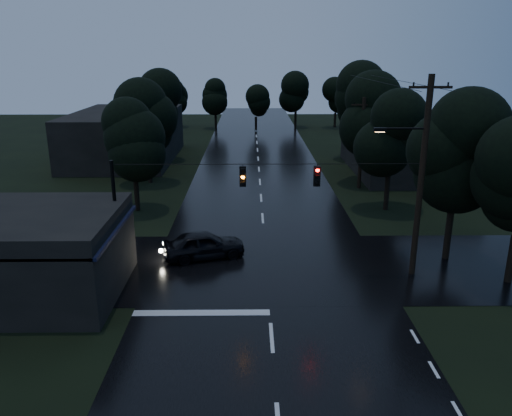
{
  "coord_description": "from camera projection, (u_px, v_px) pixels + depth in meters",
  "views": [
    {
      "loc": [
        -0.83,
        -12.5,
        10.96
      ],
      "look_at": [
        -0.54,
        12.79,
        3.02
      ],
      "focal_mm": 35.0,
      "sensor_mm": 36.0,
      "label": 1
    }
  ],
  "objects": [
    {
      "name": "tree_right_c",
      "position": [
        357.0,
        98.0,
        51.58
      ],
      "size": [
        4.76,
        4.76,
        10.03
      ],
      "color": "black",
      "rests_on": "ground"
    },
    {
      "name": "main_road",
      "position": [
        260.0,
        182.0,
        43.83
      ],
      "size": [
        12.0,
        120.0,
        0.02
      ],
      "primitive_type": "cube",
      "color": "black",
      "rests_on": "ground"
    },
    {
      "name": "utility_pole_main",
      "position": [
        420.0,
        175.0,
        24.21
      ],
      "size": [
        3.5,
        0.3,
        10.0
      ],
      "color": "black",
      "rests_on": "ground"
    },
    {
      "name": "span_signals",
      "position": [
        279.0,
        175.0,
        24.13
      ],
      "size": [
        15.0,
        0.37,
        1.12
      ],
      "color": "black",
      "rests_on": "ground"
    },
    {
      "name": "tree_left_b",
      "position": [
        146.0,
        118.0,
        42.05
      ],
      "size": [
        4.2,
        4.2,
        8.85
      ],
      "color": "black",
      "rests_on": "ground"
    },
    {
      "name": "tree_corner_near",
      "position": [
        458.0,
        152.0,
        25.93
      ],
      "size": [
        4.48,
        4.48,
        9.44
      ],
      "color": "black",
      "rests_on": "ground"
    },
    {
      "name": "utility_pole_far",
      "position": [
        362.0,
        142.0,
        40.85
      ],
      "size": [
        2.0,
        0.3,
        7.5
      ],
      "color": "black",
      "rests_on": "ground"
    },
    {
      "name": "tree_left_c",
      "position": [
        160.0,
        102.0,
        51.47
      ],
      "size": [
        4.48,
        4.48,
        9.44
      ],
      "color": "black",
      "rests_on": "ground"
    },
    {
      "name": "anchor_pole_left",
      "position": [
        116.0,
        220.0,
        24.73
      ],
      "size": [
        0.18,
        0.18,
        6.0
      ],
      "primitive_type": "cylinder",
      "color": "black",
      "rests_on": "ground"
    },
    {
      "name": "car",
      "position": [
        204.0,
        245.0,
        27.56
      ],
      "size": [
        4.83,
        3.02,
        1.53
      ],
      "primitive_type": "imported",
      "rotation": [
        0.0,
        0.0,
        1.86
      ],
      "color": "black",
      "rests_on": "ground"
    },
    {
      "name": "building_far_left",
      "position": [
        125.0,
        136.0,
        52.47
      ],
      "size": [
        10.0,
        16.0,
        5.0
      ],
      "primitive_type": "cube",
      "color": "black",
      "rests_on": "ground"
    },
    {
      "name": "building_far_right",
      "position": [
        407.0,
        149.0,
        47.14
      ],
      "size": [
        10.0,
        14.0,
        4.4
      ],
      "primitive_type": "cube",
      "color": "black",
      "rests_on": "ground"
    },
    {
      "name": "tree_left_a",
      "position": [
        133.0,
        138.0,
        34.53
      ],
      "size": [
        3.92,
        3.92,
        8.26
      ],
      "color": "black",
      "rests_on": "ground"
    },
    {
      "name": "tree_right_b",
      "position": [
        373.0,
        113.0,
        42.14
      ],
      "size": [
        4.48,
        4.48,
        9.44
      ],
      "color": "black",
      "rests_on": "ground"
    },
    {
      "name": "cross_street",
      "position": [
        266.0,
        266.0,
        26.66
      ],
      "size": [
        60.0,
        9.0,
        0.02
      ],
      "primitive_type": "cube",
      "color": "black",
      "rests_on": "ground"
    },
    {
      "name": "tree_right_a",
      "position": [
        392.0,
        132.0,
        34.62
      ],
      "size": [
        4.2,
        4.2,
        8.85
      ],
      "color": "black",
      "rests_on": "ground"
    }
  ]
}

